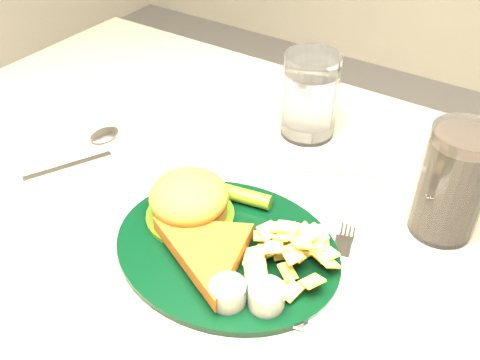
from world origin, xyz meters
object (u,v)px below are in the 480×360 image
Objects in this scene: water_glass at (310,96)px; fork_napkin at (312,281)px; dinner_plate at (226,232)px; cola_glass at (453,183)px.

fork_napkin is at bearing -60.87° from water_glass.
water_glass is at bearing 97.37° from dinner_plate.
cola_glass reaches higher than fork_napkin.
water_glass is 0.86× the size of fork_napkin.
dinner_plate is at bearing 168.29° from fork_napkin.
dinner_plate is 1.83× the size of fork_napkin.
fork_napkin is (0.15, -0.26, -0.06)m from water_glass.
water_glass is 0.26m from cola_glass.
water_glass reaches higher than fork_napkin.
cola_glass is 0.20m from fork_napkin.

